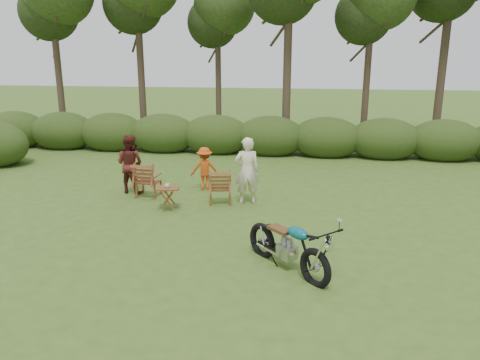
# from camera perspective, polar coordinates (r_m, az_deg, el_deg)

# --- Properties ---
(ground) EXTENTS (80.00, 80.00, 0.00)m
(ground) POSITION_cam_1_polar(r_m,az_deg,el_deg) (8.60, -1.27, -9.49)
(ground) COLOR #34501A
(ground) RESTS_ON ground
(tree_line) EXTENTS (22.52, 11.62, 8.14)m
(tree_line) POSITION_cam_1_polar(r_m,az_deg,el_deg) (17.44, 5.81, 15.99)
(tree_line) COLOR #36271D
(tree_line) RESTS_ON ground
(motorcycle) EXTENTS (1.86, 1.90, 1.10)m
(motorcycle) POSITION_cam_1_polar(r_m,az_deg,el_deg) (8.27, 5.69, -10.65)
(motorcycle) COLOR #0C94A5
(motorcycle) RESTS_ON ground
(lawn_chair_right) EXTENTS (0.70, 0.70, 0.87)m
(lawn_chair_right) POSITION_cam_1_polar(r_m,az_deg,el_deg) (11.60, -2.42, -2.78)
(lawn_chair_right) COLOR brown
(lawn_chair_right) RESTS_ON ground
(lawn_chair_left) EXTENTS (0.67, 0.67, 0.91)m
(lawn_chair_left) POSITION_cam_1_polar(r_m,az_deg,el_deg) (12.33, -11.00, -1.94)
(lawn_chair_left) COLOR brown
(lawn_chair_left) RESTS_ON ground
(side_table) EXTENTS (0.60, 0.53, 0.54)m
(side_table) POSITION_cam_1_polar(r_m,az_deg,el_deg) (11.16, -8.76, -2.23)
(side_table) COLOR brown
(side_table) RESTS_ON ground
(cup) EXTENTS (0.14, 0.14, 0.09)m
(cup) POSITION_cam_1_polar(r_m,az_deg,el_deg) (11.05, -8.86, -0.68)
(cup) COLOR beige
(cup) RESTS_ON side_table
(adult_a) EXTENTS (0.68, 0.52, 1.65)m
(adult_a) POSITION_cam_1_polar(r_m,az_deg,el_deg) (11.56, 0.83, -2.82)
(adult_a) COLOR beige
(adult_a) RESTS_ON ground
(adult_b) EXTENTS (0.85, 0.73, 1.54)m
(adult_b) POSITION_cam_1_polar(r_m,az_deg,el_deg) (12.78, -13.07, -1.44)
(adult_b) COLOR #501D17
(adult_b) RESTS_ON ground
(child) EXTENTS (0.83, 0.59, 1.16)m
(child) POSITION_cam_1_polar(r_m,az_deg,el_deg) (12.74, -4.27, -1.12)
(child) COLOR #BE4711
(child) RESTS_ON ground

